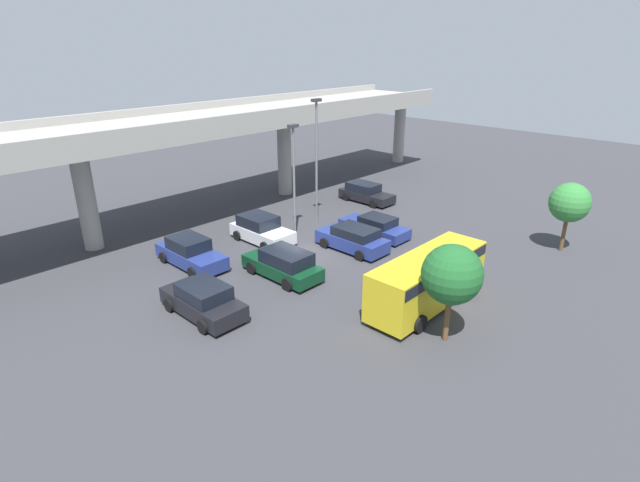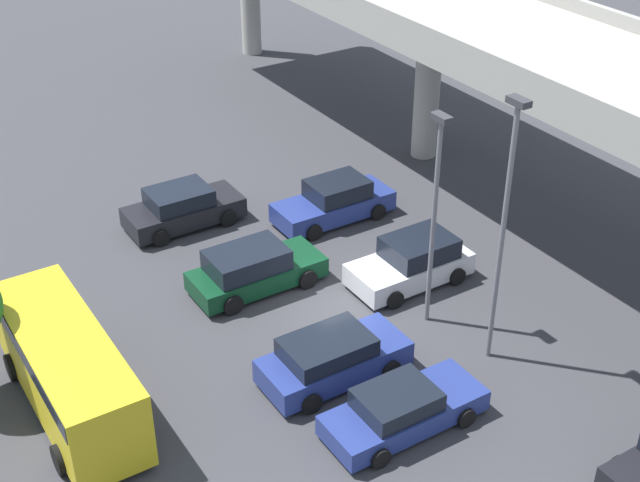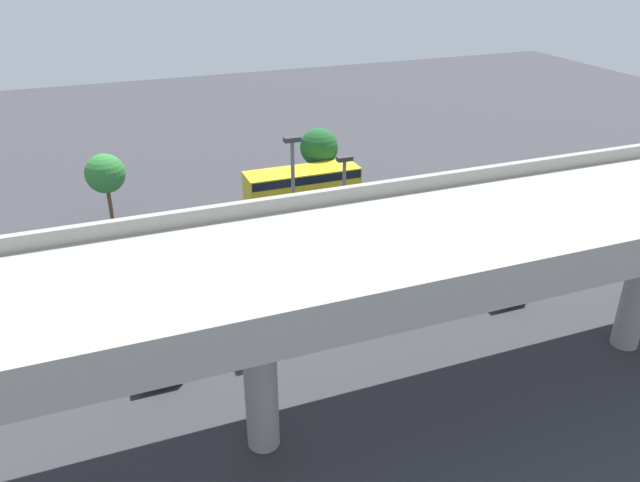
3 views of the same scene
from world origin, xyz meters
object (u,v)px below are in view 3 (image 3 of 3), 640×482
object	(u,v)px
parked_car_5	(247,267)
tree_front_left	(319,147)
lamp_post_near_aisle	(294,218)
tree_front_centre	(105,174)
parked_car_1	(484,270)
parked_car_4	(296,252)
parked_car_2	(392,237)
shuttle_bus	(302,185)
parked_car_0	(471,222)
parked_car_3	(390,288)
parked_car_6	(152,344)
lamp_post_mid_lot	(343,219)

from	to	relation	value
parked_car_5	tree_front_left	bearing A→B (deg)	141.89
lamp_post_near_aisle	tree_front_left	distance (m)	15.92
lamp_post_near_aisle	tree_front_centre	bearing A→B (deg)	-63.27
parked_car_5	tree_front_left	world-z (taller)	tree_front_left
parked_car_1	parked_car_4	world-z (taller)	parked_car_1
parked_car_2	shuttle_bus	bearing A→B (deg)	-160.26
tree_front_left	tree_front_centre	distance (m)	13.92
parked_car_2	lamp_post_near_aisle	bearing A→B (deg)	-58.43
parked_car_5	tree_front_left	distance (m)	12.99
parked_car_0	parked_car_5	distance (m)	13.96
parked_car_3	parked_car_4	size ratio (longest dim) A/B	0.96
shuttle_bus	parked_car_2	bearing A→B (deg)	-70.26
parked_car_1	tree_front_left	world-z (taller)	tree_front_left
shuttle_bus	tree_front_left	distance (m)	3.49
parked_car_6	tree_front_left	size ratio (longest dim) A/B	1.01
parked_car_3	parked_car_4	xyz separation A→B (m)	(3.00, -5.33, -0.05)
parked_car_3	tree_front_centre	world-z (taller)	tree_front_centre
parked_car_0	lamp_post_mid_lot	world-z (taller)	lamp_post_mid_lot
parked_car_5	parked_car_6	world-z (taller)	parked_car_6
parked_car_0	parked_car_4	xyz separation A→B (m)	(11.05, -0.07, -0.01)
parked_car_1	tree_front_left	size ratio (longest dim) A/B	1.08
shuttle_bus	tree_front_centre	bearing A→B (deg)	168.72
shuttle_bus	lamp_post_mid_lot	distance (m)	12.07
parked_car_4	parked_car_5	bearing A→B (deg)	-80.08
shuttle_bus	tree_front_centre	world-z (taller)	tree_front_centre
parked_car_2	parked_car_3	distance (m)	5.65
lamp_post_near_aisle	lamp_post_mid_lot	xyz separation A→B (m)	(-2.58, -0.46, -0.68)
parked_car_4	parked_car_5	size ratio (longest dim) A/B	0.96
parked_car_2	parked_car_4	world-z (taller)	parked_car_2
parked_car_4	parked_car_5	world-z (taller)	parked_car_4
parked_car_1	parked_car_2	size ratio (longest dim) A/B	1.02
parked_car_4	parked_car_3	bearing A→B (deg)	29.39
parked_car_0	parked_car_5	size ratio (longest dim) A/B	0.95
parked_car_2	lamp_post_mid_lot	distance (m)	7.20
parked_car_6	tree_front_left	bearing A→B (deg)	-41.29
parked_car_2	tree_front_left	size ratio (longest dim) A/B	1.06
parked_car_2	parked_car_6	size ratio (longest dim) A/B	1.05
parked_car_0	tree_front_left	xyz separation A→B (m)	(6.09, -9.59, 2.44)
parked_car_0	shuttle_bus	xyz separation A→B (m)	(8.14, -7.28, 0.81)
parked_car_1	lamp_post_near_aisle	world-z (taller)	lamp_post_near_aisle
parked_car_1	parked_car_4	xyz separation A→B (m)	(8.29, -5.44, -0.02)
lamp_post_near_aisle	lamp_post_mid_lot	world-z (taller)	lamp_post_near_aisle
parked_car_0	lamp_post_mid_lot	xyz separation A→B (m)	(10.18, 4.28, 3.64)
parked_car_2	tree_front_centre	xyz separation A→B (m)	(14.57, -9.89, 2.36)
parked_car_3	tree_front_centre	bearing A→B (deg)	38.75
parked_car_4	shuttle_bus	bearing A→B (deg)	157.97
parked_car_0	parked_car_3	bearing A→B (deg)	-56.90
shuttle_bus	lamp_post_mid_lot	world-z (taller)	lamp_post_mid_lot
shuttle_bus	tree_front_left	xyz separation A→B (m)	(-2.05, -2.31, 1.63)
parked_car_0	parked_car_4	distance (m)	11.05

